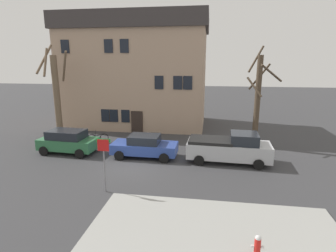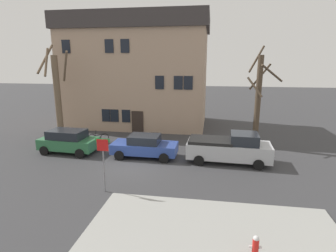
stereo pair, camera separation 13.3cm
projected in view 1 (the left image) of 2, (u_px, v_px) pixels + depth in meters
ground_plane at (131, 167)px, 17.58m from camera, size 120.00×120.00×0.00m
sidewalk_slab at (214, 243)px, 10.12m from camera, size 10.08×6.23×0.12m
building_main at (137, 71)px, 28.65m from camera, size 14.75×8.54×11.15m
tree_bare_near at (56, 93)px, 23.63m from camera, size 2.61×2.26×8.11m
tree_bare_mid at (258, 98)px, 20.98m from camera, size 2.62×2.58×7.85m
car_green_wagon at (68, 141)px, 20.12m from camera, size 4.32×2.33×1.72m
car_blue_sedan at (145, 146)px, 19.22m from camera, size 4.63×2.13×1.61m
pickup_truck_silver at (229, 148)px, 18.26m from camera, size 5.60×2.53×2.06m
fire_hydrant at (257, 245)px, 9.28m from camera, size 0.42×0.22×0.80m
street_sign_pole at (104, 155)px, 13.78m from camera, size 0.76×0.07×2.89m
bicycle_leaning at (98, 138)px, 22.92m from camera, size 1.68×0.59×1.03m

